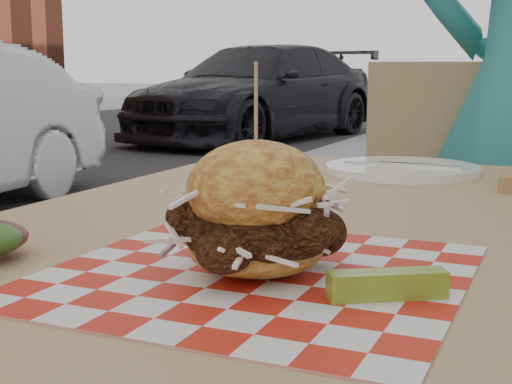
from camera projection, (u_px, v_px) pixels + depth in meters
car_dark at (259, 92)px, 9.53m from camera, size 2.52×4.60×1.26m
patio_table at (325, 280)px, 0.89m from camera, size 0.80×1.20×0.75m
patio_chair at (435, 228)px, 1.73m from camera, size 0.48×0.49×0.95m
paper_liner at (256, 273)px, 0.64m from camera, size 0.36×0.36×0.00m
sandwich at (256, 216)px, 0.63m from camera, size 0.16×0.16×0.19m
pickle_spear at (387, 285)px, 0.56m from camera, size 0.09×0.07×0.02m
place_setting at (402, 169)px, 1.26m from camera, size 0.27×0.27×0.02m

